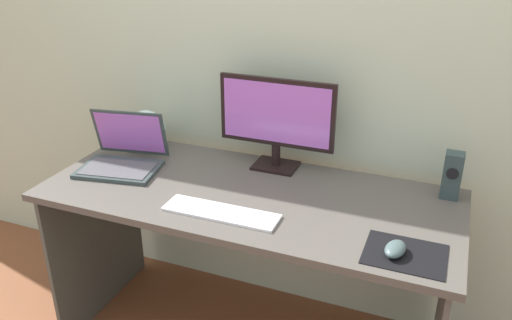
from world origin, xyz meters
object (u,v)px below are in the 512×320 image
Objects in this scene: monitor at (276,119)px; mouse at (395,249)px; speaker_right at (452,175)px; laptop at (123,157)px; keyboard_external at (221,213)px; fishbowl at (146,130)px.

monitor reaches higher than mouse.
speaker_right reaches higher than mouse.
monitor reaches higher than laptop.
laptop is at bearing 178.88° from mouse.
mouse is at bearing -106.20° from speaker_right.
monitor is 1.16× the size of keyboard_external.
fishbowl is at bearing -178.80° from monitor.
laptop reaches higher than mouse.
speaker_right is 1.01× the size of fishbowl.
laptop is 0.23m from fishbowl.
speaker_right is 0.43× the size of keyboard_external.
speaker_right is 0.48m from mouse.
monitor is at bearing 179.52° from speaker_right.
mouse is at bearing -2.98° from keyboard_external.
laptop is 1.18m from mouse.
fishbowl is 1.78× the size of mouse.
laptop is 3.63× the size of mouse.
keyboard_external is at bearing -36.48° from fishbowl.
monitor reaches higher than fishbowl.
speaker_right is at bearing 10.07° from laptop.
monitor is 0.66m from laptop.
speaker_right is 0.49× the size of laptop.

